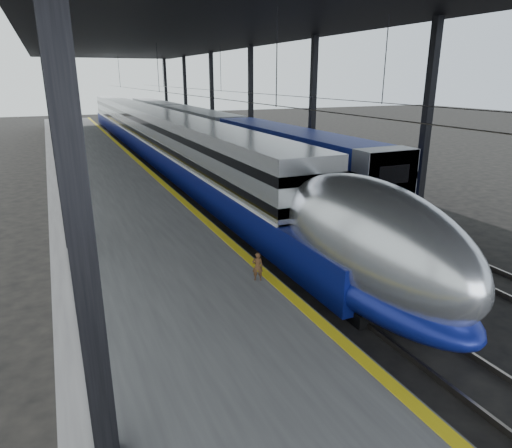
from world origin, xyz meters
TOP-DOWN VIEW (x-y plane):
  - ground at (0.00, 0.00)m, footprint 160.00×160.00m
  - platform at (-3.50, 20.00)m, footprint 6.00×80.00m
  - yellow_strip at (-0.70, 20.00)m, footprint 0.30×80.00m
  - rails at (4.50, 20.00)m, footprint 6.52×80.00m
  - canopy at (1.90, 20.00)m, footprint 18.00×75.00m
  - tgv_train at (2.00, 26.51)m, footprint 2.79×65.20m
  - second_train at (7.00, 31.15)m, footprint 2.64×56.05m
  - child at (-1.09, -0.16)m, footprint 0.36×0.31m

SIDE VIEW (x-z plane):
  - ground at x=0.00m, z-range 0.00..0.00m
  - rails at x=4.50m, z-range 0.00..0.16m
  - platform at x=-3.50m, z-range 0.00..1.00m
  - yellow_strip at x=-0.70m, z-range 1.00..1.01m
  - child at x=-1.09m, z-range 1.00..1.84m
  - second_train at x=7.00m, z-range 0.02..3.66m
  - tgv_train at x=2.00m, z-range -0.13..3.87m
  - canopy at x=1.90m, z-range 4.38..13.85m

